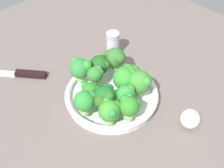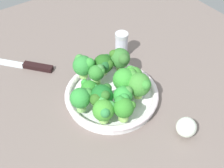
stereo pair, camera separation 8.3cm
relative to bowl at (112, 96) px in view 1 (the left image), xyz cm
name	(u,v)px [view 1 (the left image)]	position (x,y,z in cm)	size (l,w,h in cm)	color
ground_plane	(103,108)	(-0.16, -3.20, -2.86)	(130.00, 130.00, 2.50)	#6D605B
bowl	(112,96)	(0.00, 0.00, 0.00)	(26.40, 26.40, 3.16)	white
broccoli_floret_0	(80,68)	(-9.88, -3.00, 5.96)	(6.38, 5.82, 7.22)	#87BD59
broccoli_floret_1	(90,91)	(-1.90, -6.05, 4.73)	(5.18, 4.67, 5.41)	#7CBA4E
broccoli_floret_2	(100,65)	(-7.56, 2.57, 5.13)	(5.93, 5.98, 6.34)	#A0C76C
broccoli_floret_3	(140,82)	(5.80, 4.88, 6.07)	(6.76, 6.40, 7.69)	#95CF57
broccoli_floret_4	(105,97)	(3.08, -5.42, 5.77)	(5.96, 7.29, 7.03)	#8DC75B
broccoli_floret_5	(85,101)	(0.63, -9.95, 5.79)	(5.36, 6.26, 7.07)	#8ACF6A
broccoli_floret_6	(126,95)	(6.21, -0.85, 5.73)	(5.68, 5.23, 6.62)	#80BB59
broccoli_floret_7	(129,106)	(9.40, -3.20, 5.62)	(5.41, 5.63, 6.78)	#96D164
broccoli_floret_8	(132,73)	(1.05, 6.54, 5.26)	(5.17, 4.73, 6.19)	#95CF57
broccoli_floret_9	(126,77)	(1.94, 3.18, 6.27)	(6.24, 6.87, 7.71)	#94D468
broccoli_floret_10	(110,110)	(6.92, -7.32, 5.38)	(6.24, 6.16, 6.58)	#93D866
broccoli_floret_11	(116,58)	(-6.30, 7.44, 5.80)	(6.58, 5.94, 7.11)	#83B451
broccoli_floret_12	(96,74)	(-4.99, -1.47, 5.66)	(4.44, 4.69, 6.45)	#7CC357
knife	(16,73)	(-27.90, -14.44, -1.06)	(21.89, 18.98, 1.50)	silver
garlic_bulb	(190,119)	(20.57, 8.37, 1.00)	(5.23, 5.23, 5.23)	white
pepper_shaker	(113,44)	(-14.35, 13.90, 2.86)	(4.21, 4.21, 8.82)	silver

